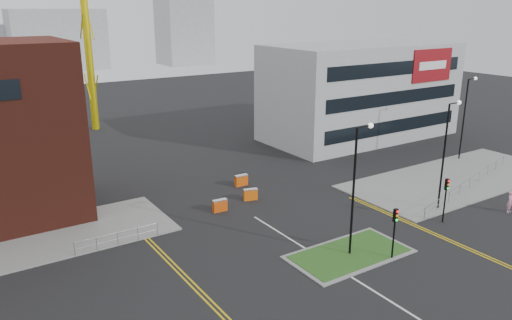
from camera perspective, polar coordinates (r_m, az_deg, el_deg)
The scene contains 22 objects.
pavement_right at distance 53.59m, azimuth 21.89°, elevation -1.95°, with size 24.00×10.00×0.12m, color slate.
island_kerb at distance 35.67m, azimuth 10.64°, elevation -10.52°, with size 8.60×4.60×0.08m, color slate.
grass_island at distance 35.66m, azimuth 10.64°, elevation -10.49°, with size 8.00×4.00×0.12m, color #224C19.
office_block at distance 66.45m, azimuth 11.85°, elevation 7.71°, with size 25.00×12.20×12.00m.
streetlamp_island at distance 33.69m, azimuth 11.41°, elevation -2.27°, with size 1.46×0.36×9.18m.
streetlamp_right_near at distance 43.76m, azimuth 20.93°, elevation 1.40°, with size 1.46×0.36×9.18m.
streetlamp_right_far at distance 59.46m, azimuth 22.85°, elevation 5.09°, with size 1.46×0.36×9.18m.
traffic_light_island at distance 34.68m, azimuth 15.60°, elevation -7.07°, with size 0.28×0.33×3.65m.
traffic_light_right at distance 41.74m, azimuth 20.91°, elevation -3.43°, with size 0.28×0.33×3.65m.
railing_left at distance 37.24m, azimuth -15.55°, elevation -8.42°, with size 6.05×0.05×1.10m.
railing_right at distance 50.87m, azimuth 23.26°, elevation -2.24°, with size 19.05×5.05×1.10m.
centre_line at distance 30.89m, azimuth 15.75°, elevation -15.66°, with size 0.15×30.00×0.01m, color silver.
yellow_left_a at distance 31.57m, azimuth -7.21°, elevation -14.32°, with size 0.12×24.00×0.01m, color gold.
yellow_left_b at distance 31.67m, azimuth -6.70°, elevation -14.18°, with size 0.12×24.00×0.01m, color gold.
yellow_right_a at distance 39.73m, azimuth 20.64°, elevation -8.45°, with size 0.12×20.00×0.01m, color gold.
yellow_right_b at distance 39.96m, azimuth 20.90°, elevation -8.33°, with size 0.12×20.00×0.01m, color gold.
skyline_b at distance 147.88m, azimuth -21.69°, elevation 12.64°, with size 24.00×12.00×16.00m, color gray.
skyline_c at distance 154.06m, azimuth -8.26°, elevation 15.99°, with size 14.00×12.00×28.00m, color gray.
pedestrian at distance 46.58m, azimuth 27.04°, elevation -4.28°, with size 0.67×0.44×1.84m, color pink.
barrier_left at distance 41.92m, azimuth -4.15°, elevation -5.15°, with size 1.26×0.48×1.04m.
barrier_mid at distance 47.71m, azimuth -1.70°, elevation -2.28°, with size 1.29×0.45×1.08m.
barrier_right at distance 44.19m, azimuth -0.63°, elevation -3.91°, with size 1.30×0.73×1.04m.
Camera 1 is at (-20.35, -14.49, 16.36)m, focal length 35.00 mm.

